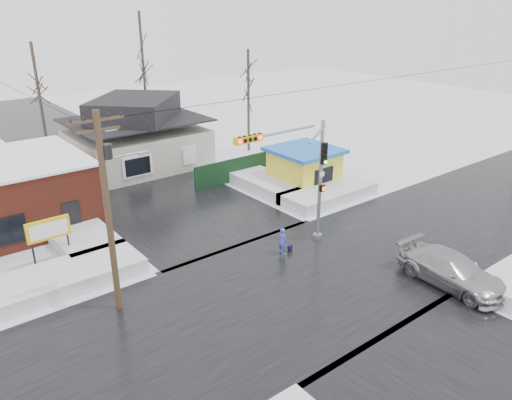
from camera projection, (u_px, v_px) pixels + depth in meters
ground at (302, 282)px, 24.54m from camera, size 120.00×120.00×0.00m
road_ns at (302, 282)px, 24.53m from camera, size 10.00×120.00×0.02m
road_ew at (302, 282)px, 24.53m from camera, size 120.00×10.00×0.02m
snowbank_nw at (69, 276)px, 24.32m from camera, size 7.00×3.00×0.80m
snowbank_ne at (328, 193)px, 34.65m from camera, size 7.00×3.00×0.80m
snowbank_nside_w at (74, 231)px, 29.11m from camera, size 3.00×8.00×0.80m
snowbank_nside_e at (261, 180)px, 37.14m from camera, size 3.00×8.00×0.80m
traffic_signal at (300, 170)px, 26.39m from camera, size 6.05×0.68×7.00m
utility_pole at (108, 203)px, 20.62m from camera, size 3.15×0.44×9.00m
marquee_sign at (48, 231)px, 25.57m from camera, size 2.20×0.21×2.55m
house at (137, 135)px, 40.73m from camera, size 10.40×8.40×5.76m
kiosk at (304, 167)px, 36.72m from camera, size 4.60×4.60×2.88m
fence at (239, 169)px, 38.13m from camera, size 8.00×0.12×1.80m
tree_far_left at (35, 69)px, 38.20m from camera, size 3.00×3.00×10.00m
tree_far_mid at (141, 40)px, 44.80m from camera, size 3.00×3.00×12.00m
tree_far_right at (248, 71)px, 43.31m from camera, size 3.00×3.00×9.00m
pedestrian at (283, 241)px, 26.99m from camera, size 0.47×0.62×1.54m
car at (451, 270)px, 24.07m from camera, size 2.42×5.51×1.57m
shopping_bag at (290, 249)px, 27.47m from camera, size 0.29×0.15×0.35m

